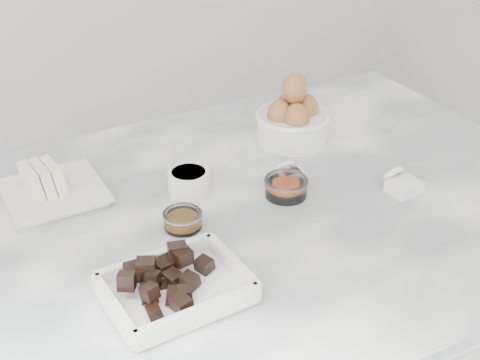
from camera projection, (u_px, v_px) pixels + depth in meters
name	position (u px, v px, depth m)	size (l,w,h in m)	color
marble_slab	(238.00, 222.00, 1.12)	(1.20, 0.80, 0.04)	white
chocolate_dish	(176.00, 285.00, 0.91)	(0.20, 0.16, 0.05)	white
butter_plate	(51.00, 186.00, 1.14)	(0.17, 0.17, 0.07)	white
sugar_ramekin	(189.00, 181.00, 1.15)	(0.07, 0.07, 0.04)	white
egg_bowl	(293.00, 119.00, 1.31)	(0.15, 0.15, 0.14)	white
honey_bowl	(183.00, 219.00, 1.07)	(0.06, 0.06, 0.03)	white
zest_bowl	(286.00, 186.00, 1.15)	(0.08, 0.08, 0.03)	white
vanilla_spoon	(290.00, 175.00, 1.19)	(0.05, 0.06, 0.04)	white
salt_spoon	(402.00, 183.00, 1.17)	(0.06, 0.07, 0.04)	white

